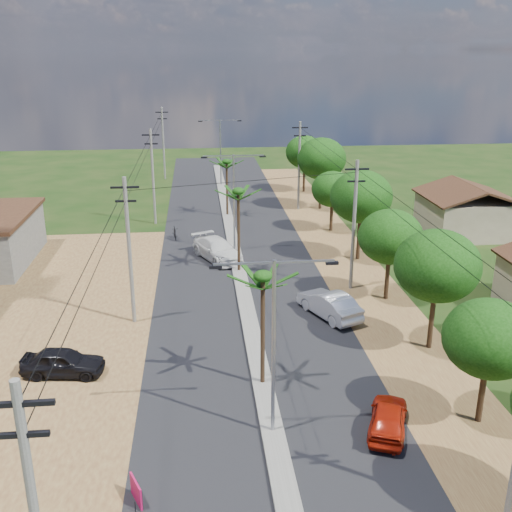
{
  "coord_description": "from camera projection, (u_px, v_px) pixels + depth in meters",
  "views": [
    {
      "loc": [
        -2.91,
        -21.85,
        15.79
      ],
      "look_at": [
        0.77,
        14.93,
        3.0
      ],
      "focal_mm": 42.0,
      "sensor_mm": 36.0,
      "label": 1
    }
  ],
  "objects": [
    {
      "name": "tree_east_c",
      "position": [
        437.0,
        266.0,
        31.89
      ],
      "size": [
        4.6,
        4.6,
        6.83
      ],
      "color": "black",
      "rests_on": "ground"
    },
    {
      "name": "car_silver_mid",
      "position": [
        329.0,
        305.0,
        37.1
      ],
      "size": [
        3.53,
        5.16,
        1.61
      ],
      "primitive_type": "imported",
      "rotation": [
        0.0,
        0.0,
        3.56
      ],
      "color": "#AEB0B7",
      "rests_on": "ground"
    },
    {
      "name": "utility_pole_w_c",
      "position": [
        153.0,
        174.0,
        55.74
      ],
      "size": [
        1.6,
        0.24,
        9.0
      ],
      "color": "#605E56",
      "rests_on": "ground"
    },
    {
      "name": "house_east_far",
      "position": [
        466.0,
        208.0,
        53.5
      ],
      "size": [
        7.6,
        7.5,
        4.6
      ],
      "color": "#9C8769",
      "rests_on": "ground"
    },
    {
      "name": "streetlight_near",
      "position": [
        274.0,
        334.0,
        24.42
      ],
      "size": [
        5.1,
        0.18,
        8.0
      ],
      "color": "gray",
      "rests_on": "ground"
    },
    {
      "name": "tree_east_d",
      "position": [
        390.0,
        237.0,
        38.61
      ],
      "size": [
        4.2,
        4.2,
        6.13
      ],
      "color": "black",
      "rests_on": "ground"
    },
    {
      "name": "dirt_shoulder_east",
      "position": [
        368.0,
        293.0,
        40.88
      ],
      "size": [
        5.0,
        90.0,
        0.03
      ],
      "primitive_type": "cube",
      "color": "brown",
      "rests_on": "ground"
    },
    {
      "name": "streetlight_far",
      "position": [
        220.0,
        147.0,
        71.43
      ],
      "size": [
        5.1,
        0.18,
        8.0
      ],
      "color": "gray",
      "rests_on": "ground"
    },
    {
      "name": "tree_east_f",
      "position": [
        333.0,
        189.0,
        53.79
      ],
      "size": [
        3.8,
        3.8,
        5.52
      ],
      "color": "black",
      "rests_on": "ground"
    },
    {
      "name": "utility_pole_e_c",
      "position": [
        299.0,
        164.0,
        60.86
      ],
      "size": [
        1.6,
        0.24,
        9.0
      ],
      "color": "#605E56",
      "rests_on": "ground"
    },
    {
      "name": "streetlight_mid",
      "position": [
        234.0,
        194.0,
        47.92
      ],
      "size": [
        5.1,
        0.18,
        8.0
      ],
      "color": "gray",
      "rests_on": "ground"
    },
    {
      "name": "car_red_near",
      "position": [
        388.0,
        418.0,
        25.92
      ],
      "size": [
        2.86,
        4.16,
        1.32
      ],
      "primitive_type": "imported",
      "rotation": [
        0.0,
        0.0,
        2.77
      ],
      "color": "#941708",
      "rests_on": "ground"
    },
    {
      "name": "tree_east_b",
      "position": [
        490.0,
        339.0,
        25.51
      ],
      "size": [
        4.0,
        4.0,
        5.83
      ],
      "color": "black",
      "rests_on": "ground"
    },
    {
      "name": "tree_east_h",
      "position": [
        305.0,
        152.0,
        68.61
      ],
      "size": [
        4.4,
        4.4,
        6.52
      ],
      "color": "black",
      "rests_on": "ground"
    },
    {
      "name": "road",
      "position": [
        244.0,
        298.0,
        40.08
      ],
      "size": [
        12.0,
        110.0,
        0.04
      ],
      "primitive_type": "cube",
      "color": "black",
      "rests_on": "ground"
    },
    {
      "name": "car_parked_dark",
      "position": [
        63.0,
        363.0,
        30.42
      ],
      "size": [
        4.34,
        2.15,
        1.42
      ],
      "primitive_type": "imported",
      "rotation": [
        0.0,
        0.0,
        1.46
      ],
      "color": "black",
      "rests_on": "ground"
    },
    {
      "name": "roadside_sign",
      "position": [
        136.0,
        492.0,
        21.89
      ],
      "size": [
        0.53,
        1.09,
        0.96
      ],
      "rotation": [
        0.0,
        0.0,
        0.41
      ],
      "color": "#9C0E41",
      "rests_on": "ground"
    },
    {
      "name": "utility_pole_e_b",
      "position": [
        354.0,
        223.0,
        40.18
      ],
      "size": [
        1.6,
        0.24,
        9.0
      ],
      "color": "#605E56",
      "rests_on": "ground"
    },
    {
      "name": "utility_pole_w_d",
      "position": [
        163.0,
        142.0,
        75.49
      ],
      "size": [
        1.6,
        0.24,
        9.0
      ],
      "color": "#605E56",
      "rests_on": "ground"
    },
    {
      "name": "tree_east_g",
      "position": [
        322.0,
        159.0,
        60.92
      ],
      "size": [
        5.0,
        5.0,
        7.38
      ],
      "color": "black",
      "rests_on": "ground"
    },
    {
      "name": "palm_median_near",
      "position": [
        263.0,
        281.0,
        27.93
      ],
      "size": [
        2.0,
        2.0,
        6.15
      ],
      "color": "black",
      "rests_on": "ground"
    },
    {
      "name": "palm_median_mid",
      "position": [
        238.0,
        195.0,
        42.86
      ],
      "size": [
        2.0,
        2.0,
        6.55
      ],
      "color": "black",
      "rests_on": "ground"
    },
    {
      "name": "palm_median_far",
      "position": [
        227.0,
        164.0,
        58.11
      ],
      "size": [
        2.0,
        2.0,
        5.85
      ],
      "color": "black",
      "rests_on": "ground"
    },
    {
      "name": "moto_rider_west_a",
      "position": [
        222.0,
        261.0,
        45.59
      ],
      "size": [
        1.27,
        2.01,
        1.0
      ],
      "primitive_type": "imported",
      "rotation": [
        0.0,
        0.0,
        -0.35
      ],
      "color": "black",
      "rests_on": "ground"
    },
    {
      "name": "ground",
      "position": [
        273.0,
        433.0,
        25.98
      ],
      "size": [
        160.0,
        160.0,
        0.0
      ],
      "primitive_type": "plane",
      "color": "black",
      "rests_on": "ground"
    },
    {
      "name": "median",
      "position": [
        241.0,
        281.0,
        42.88
      ],
      "size": [
        1.0,
        90.0,
        0.18
      ],
      "primitive_type": "cube",
      "color": "#605E56",
      "rests_on": "ground"
    },
    {
      "name": "moto_rider_west_b",
      "position": [
        175.0,
        233.0,
        52.38
      ],
      "size": [
        0.73,
        1.86,
        1.09
      ],
      "primitive_type": "imported",
      "rotation": [
        0.0,
        0.0,
        0.12
      ],
      "color": "black",
      "rests_on": "ground"
    },
    {
      "name": "utility_pole_w_b",
      "position": [
        129.0,
        248.0,
        35.05
      ],
      "size": [
        1.6,
        0.24,
        9.0
      ],
      "color": "#605E56",
      "rests_on": "ground"
    },
    {
      "name": "tree_east_e",
      "position": [
        361.0,
        197.0,
        45.91
      ],
      "size": [
        4.8,
        4.8,
        7.14
      ],
      "color": "black",
      "rests_on": "ground"
    },
    {
      "name": "car_white_far",
      "position": [
        217.0,
        250.0,
        47.23
      ],
      "size": [
        4.4,
        6.0,
        1.61
      ],
      "primitive_type": "imported",
      "rotation": [
        0.0,
        0.0,
        0.44
      ],
      "color": "silver",
      "rests_on": "ground"
    }
  ]
}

